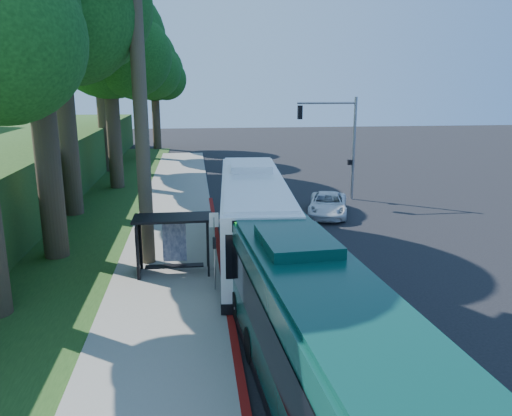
{
  "coord_description": "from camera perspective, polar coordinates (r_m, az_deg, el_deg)",
  "views": [
    {
      "loc": [
        -6.07,
        -22.92,
        7.79
      ],
      "look_at": [
        -3.07,
        1.0,
        1.81
      ],
      "focal_mm": 35.0,
      "sensor_mm": 36.0,
      "label": 1
    }
  ],
  "objects": [
    {
      "name": "ground",
      "position": [
        24.96,
        7.31,
        -4.37
      ],
      "size": [
        140.0,
        140.0,
        0.0
      ],
      "primitive_type": "plane",
      "color": "black",
      "rests_on": "ground"
    },
    {
      "name": "sidewalk",
      "position": [
        24.22,
        -9.73,
        -4.89
      ],
      "size": [
        4.5,
        70.0,
        0.12
      ],
      "primitive_type": "cube",
      "color": "gray",
      "rests_on": "ground"
    },
    {
      "name": "red_curb",
      "position": [
        20.46,
        -3.67,
        -8.28
      ],
      "size": [
        0.25,
        30.0,
        0.13
      ],
      "primitive_type": "cube",
      "color": "maroon",
      "rests_on": "ground"
    },
    {
      "name": "grass_verge",
      "position": [
        29.79,
        -20.35,
        -2.06
      ],
      "size": [
        8.0,
        70.0,
        0.06
      ],
      "primitive_type": "cube",
      "color": "#234719",
      "rests_on": "ground"
    },
    {
      "name": "bus_shelter",
      "position": [
        20.97,
        -10.11,
        -2.87
      ],
      "size": [
        3.2,
        1.51,
        2.55
      ],
      "color": "black",
      "rests_on": "ground"
    },
    {
      "name": "stop_sign_pole",
      "position": [
        18.82,
        -4.79,
        -3.77
      ],
      "size": [
        0.35,
        0.06,
        3.17
      ],
      "color": "gray",
      "rests_on": "ground"
    },
    {
      "name": "traffic_signal_pole",
      "position": [
        34.53,
        9.55,
        8.15
      ],
      "size": [
        4.1,
        0.3,
        7.0
      ],
      "color": "gray",
      "rests_on": "ground"
    },
    {
      "name": "tree_2",
      "position": [
        39.43,
        -16.4,
        17.3
      ],
      "size": [
        8.82,
        8.4,
        15.12
      ],
      "color": "#382B1E",
      "rests_on": "ground"
    },
    {
      "name": "tree_3",
      "position": [
        47.73,
        -17.46,
        18.37
      ],
      "size": [
        10.08,
        9.6,
        17.28
      ],
      "color": "#382B1E",
      "rests_on": "ground"
    },
    {
      "name": "tree_4",
      "position": [
        55.19,
        -13.19,
        15.6
      ],
      "size": [
        8.4,
        8.0,
        14.14
      ],
      "color": "#382B1E",
      "rests_on": "ground"
    },
    {
      "name": "tree_5",
      "position": [
        63.07,
        -11.49,
        14.73
      ],
      "size": [
        7.35,
        7.0,
        12.86
      ],
      "color": "#382B1E",
      "rests_on": "ground"
    },
    {
      "name": "white_bus",
      "position": [
        23.27,
        -0.35,
        -0.6
      ],
      "size": [
        3.79,
        13.58,
        4.0
      ],
      "rotation": [
        0.0,
        0.0,
        -0.07
      ],
      "color": "white",
      "rests_on": "ground"
    },
    {
      "name": "teal_bus",
      "position": [
        12.63,
        7.01,
        -14.23
      ],
      "size": [
        3.55,
        12.88,
        3.79
      ],
      "rotation": [
        0.0,
        0.0,
        0.07
      ],
      "color": "#0A3A31",
      "rests_on": "ground"
    },
    {
      "name": "pickup",
      "position": [
        30.78,
        8.21,
        0.42
      ],
      "size": [
        3.53,
        5.29,
        1.35
      ],
      "primitive_type": "imported",
      "rotation": [
        0.0,
        0.0,
        -0.29
      ],
      "color": "white",
      "rests_on": "ground"
    }
  ]
}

